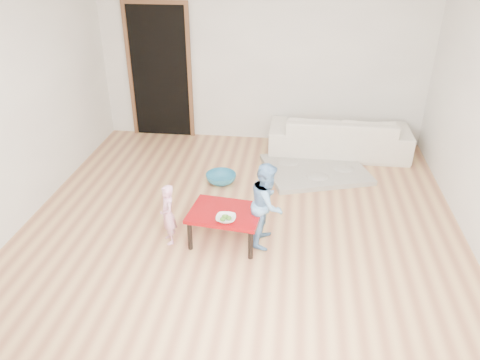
% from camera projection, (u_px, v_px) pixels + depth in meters
% --- Properties ---
extents(floor, '(5.00, 5.00, 0.01)m').
position_uv_depth(floor, '(242.00, 221.00, 5.48)').
color(floor, '#A96A48').
rests_on(floor, ground).
extents(back_wall, '(5.00, 0.02, 2.60)m').
position_uv_depth(back_wall, '(262.00, 58.00, 7.05)').
color(back_wall, white).
rests_on(back_wall, floor).
extents(left_wall, '(0.02, 5.00, 2.60)m').
position_uv_depth(left_wall, '(17.00, 106.00, 5.14)').
color(left_wall, white).
rests_on(left_wall, floor).
extents(doorway, '(1.02, 0.08, 2.11)m').
position_uv_depth(doorway, '(160.00, 73.00, 7.34)').
color(doorway, brown).
rests_on(doorway, back_wall).
extents(sofa, '(2.06, 0.81, 0.60)m').
position_uv_depth(sofa, '(339.00, 135.00, 7.00)').
color(sofa, silver).
rests_on(sofa, floor).
extents(cushion, '(0.46, 0.43, 0.11)m').
position_uv_depth(cushion, '(312.00, 128.00, 6.82)').
color(cushion, orange).
rests_on(cushion, sofa).
extents(red_table, '(0.82, 0.65, 0.38)m').
position_uv_depth(red_table, '(226.00, 226.00, 5.04)').
color(red_table, maroon).
rests_on(red_table, floor).
extents(bowl, '(0.20, 0.20, 0.05)m').
position_uv_depth(bowl, '(226.00, 219.00, 4.79)').
color(bowl, white).
rests_on(bowl, red_table).
extents(broccoli, '(0.12, 0.12, 0.06)m').
position_uv_depth(broccoli, '(226.00, 218.00, 4.78)').
color(broccoli, '#2D5919').
rests_on(broccoli, red_table).
extents(child_pink, '(0.26, 0.30, 0.69)m').
position_uv_depth(child_pink, '(168.00, 215.00, 4.97)').
color(child_pink, pink).
rests_on(child_pink, floor).
extents(child_blue, '(0.40, 0.49, 0.94)m').
position_uv_depth(child_blue, '(267.00, 204.00, 4.92)').
color(child_blue, '#5D89D8').
rests_on(child_blue, floor).
extents(basin, '(0.41, 0.41, 0.13)m').
position_uv_depth(basin, '(221.00, 178.00, 6.28)').
color(basin, teal).
rests_on(basin, floor).
extents(blanket, '(1.62, 1.48, 0.07)m').
position_uv_depth(blanket, '(315.00, 169.00, 6.58)').
color(blanket, '#B6AFA1').
rests_on(blanket, floor).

